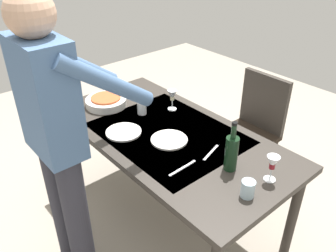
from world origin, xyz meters
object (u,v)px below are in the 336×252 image
Objects in this scene: dinner_plate_near at (169,140)px; wine_glass_left at (272,164)px; dining_table at (168,142)px; water_cup_near_left at (142,107)px; chair_near at (254,124)px; serving_bowl_pasta at (106,101)px; dinner_plate_far at (124,132)px; wine_bottle at (231,152)px; water_cup_near_right at (248,189)px; person_server at (58,135)px; wine_glass_right at (172,96)px.

wine_glass_left is at bearing -166.12° from dinner_plate_near.
dinner_plate_near is (-0.08, 0.05, 0.08)m from dining_table.
water_cup_near_left is 0.40m from dinner_plate_near.
chair_near reaches higher than dinner_plate_near.
dinner_plate_near is (-0.66, -0.04, -0.03)m from serving_bowl_pasta.
dining_table is 0.34m from water_cup_near_left.
wine_bottle is at bearing -161.35° from dinner_plate_far.
water_cup_near_right reaches higher than dinner_plate_near.
wine_glass_left is 0.66× the size of dinner_plate_near.
dining_table is 0.99× the size of person_server.
wine_glass_right is at bearing -85.29° from dinner_plate_far.
person_server is at bearing 84.00° from dining_table.
wine_bottle is at bearing -174.18° from serving_bowl_pasta.
dinner_plate_near is (-0.15, -0.63, -0.22)m from person_server.
wine_bottle is 0.82m from water_cup_near_left.
serving_bowl_pasta is at bearing 0.35° from water_cup_near_right.
water_cup_near_right is at bearing -142.54° from person_server.
wine_bottle is at bearing -27.22° from water_cup_near_right.
person_server reaches higher than wine_bottle.
person_server is 18.57× the size of water_cup_near_right.
wine_glass_right is at bearing -114.04° from water_cup_near_left.
wine_bottle is 0.24m from water_cup_near_right.
wine_glass_left is 0.94m from wine_glass_right.
dinner_plate_far is (-0.04, 0.45, -0.10)m from wine_glass_right.
water_cup_near_left reaches higher than dinner_plate_near.
dinner_plate_near and dinner_plate_far have the same top height.
person_server is at bearing 76.86° from dinner_plate_near.
water_cup_near_left is 0.36× the size of serving_bowl_pasta.
dinner_plate_far is at bearing 8.28° from water_cup_near_right.
water_cup_near_right reaches higher than dinner_plate_far.
chair_near is at bearing -96.46° from person_server.
dinner_plate_near is at bearing 143.78° from dining_table.
person_server is at bearing 37.46° from water_cup_near_right.
chair_near reaches higher than wine_glass_right.
person_server reaches higher than chair_near.
dinner_plate_near reaches higher than dining_table.
dinner_plate_near is at bearing 168.17° from water_cup_near_left.
wine_bottle is at bearing 179.19° from water_cup_near_left.
serving_bowl_pasta is at bearing 9.36° from dining_table.
wine_glass_left reaches higher than dinner_plate_far.
wine_bottle is at bearing -170.81° from dinner_plate_near.
serving_bowl_pasta is (0.68, 0.90, 0.24)m from chair_near.
serving_bowl_pasta reaches higher than dining_table.
wine_bottle reaches higher than wine_glass_left.
water_cup_near_right is at bearing -179.65° from serving_bowl_pasta.
wine_glass_right is 0.46m from dinner_plate_far.
serving_bowl_pasta is 0.42m from dinner_plate_far.
wine_glass_left is 0.50× the size of serving_bowl_pasta.
wine_glass_right is 0.42m from dinner_plate_near.
wine_bottle is 0.22m from wine_glass_left.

